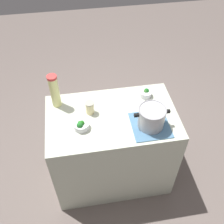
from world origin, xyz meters
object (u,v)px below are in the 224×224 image
at_px(lemonade_pitcher, 55,91).
at_px(broccoli_bowl_front, 146,93).
at_px(mason_jar, 90,108).
at_px(broccoli_bowl_center, 81,125).
at_px(cooking_pot, 152,117).

relative_size(lemonade_pitcher, broccoli_bowl_front, 2.94).
height_order(lemonade_pitcher, mason_jar, lemonade_pitcher).
bearing_deg(broccoli_bowl_front, mason_jar, 13.40).
bearing_deg(lemonade_pitcher, mason_jar, 152.56).
bearing_deg(broccoli_bowl_center, cooking_pot, 173.65).
bearing_deg(cooking_pot, mason_jar, -25.82).
distance_m(cooking_pot, broccoli_bowl_center, 0.57).
xyz_separation_m(mason_jar, broccoli_bowl_front, (-0.52, -0.13, -0.03)).
relative_size(broccoli_bowl_front, broccoli_bowl_center, 0.87).
distance_m(broccoli_bowl_front, broccoli_bowl_center, 0.68).
height_order(cooking_pot, mason_jar, cooking_pot).
bearing_deg(mason_jar, broccoli_bowl_front, -166.60).
bearing_deg(lemonade_pitcher, cooking_pot, 153.58).
distance_m(lemonade_pitcher, mason_jar, 0.33).
height_order(mason_jar, broccoli_bowl_front, mason_jar).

